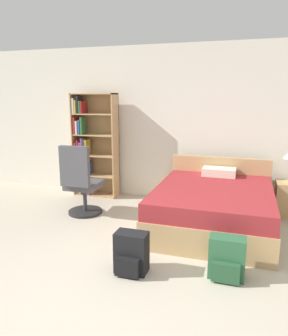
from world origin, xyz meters
name	(u,v)px	position (x,y,z in m)	size (l,w,h in m)	color
ground_plane	(98,307)	(0.00, 0.00, 0.00)	(14.00, 14.00, 0.00)	#BCB29E
wall_back	(178,124)	(0.00, 3.23, 1.30)	(9.00, 0.06, 2.60)	silver
bookshelf	(90,147)	(-1.53, 2.97, 0.87)	(0.79, 0.29, 1.81)	tan
bed	(214,206)	(0.75, 2.12, 0.29)	(1.54, 1.92, 0.82)	tan
office_chair	(81,184)	(-1.18, 1.95, 0.49)	(0.52, 0.58, 1.09)	#232326
backpack_green	(227,259)	(1.02, 0.82, 0.20)	(0.35, 0.26, 0.43)	#2D603D
backpack_black	(131,254)	(0.08, 0.63, 0.20)	(0.33, 0.27, 0.43)	black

